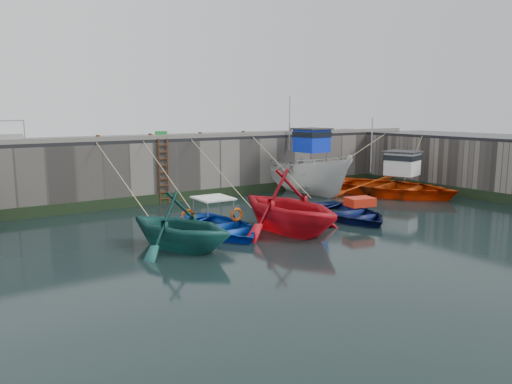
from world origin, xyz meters
TOP-DOWN VIEW (x-y plane):
  - ground at (0.00, 0.00)m, footprint 120.00×120.00m
  - quay_back at (0.00, 12.50)m, footprint 30.00×5.00m
  - quay_right at (14.50, 2.50)m, footprint 5.00×15.00m
  - road_back at (0.00, 12.50)m, footprint 30.00×5.00m
  - road_right at (14.50, 2.50)m, footprint 5.00×15.00m
  - kerb_back at (0.00, 10.15)m, footprint 30.00×0.30m
  - algae_back at (0.00, 9.96)m, footprint 30.00×0.08m
  - algae_right at (11.96, 2.50)m, footprint 0.08×15.00m
  - ladder at (-2.00, 9.91)m, footprint 0.51×0.08m
  - boat_near_white at (-4.80, 2.18)m, footprint 4.96×5.28m
  - boat_near_white_rope at (-4.80, 7.34)m, footprint 0.04×5.92m
  - boat_near_blue at (-2.60, 3.34)m, footprint 3.37×4.67m
  - boat_near_blue_rope at (-2.60, 7.92)m, footprint 0.04×4.90m
  - boat_near_blacktrim at (-0.40, 2.04)m, footprint 4.70×5.34m
  - boat_near_blacktrim_rope at (-0.40, 7.27)m, footprint 0.04×6.05m
  - boat_near_navy at (3.22, 2.50)m, footprint 4.18×5.24m
  - boat_near_navy_rope at (3.22, 7.50)m, footprint 0.04×5.64m
  - boat_far_white at (5.75, 8.65)m, footprint 3.12×7.08m
  - boat_far_orange at (9.26, 5.50)m, footprint 7.10×8.39m
  - fish_crate at (-0.99, 12.49)m, footprint 0.63×0.45m
  - railing at (-8.75, 11.25)m, footprint 1.60×1.05m
  - bollard_a at (-5.00, 10.25)m, footprint 0.18×0.18m
  - bollard_b at (-2.50, 10.25)m, footprint 0.18×0.18m
  - bollard_c at (0.20, 10.25)m, footprint 0.18×0.18m
  - bollard_d at (2.80, 10.25)m, footprint 0.18×0.18m
  - bollard_e at (6.00, 10.25)m, footprint 0.18×0.18m

SIDE VIEW (x-z plane):
  - ground at x=0.00m, z-range 0.00..0.00m
  - boat_near_white at x=-4.80m, z-range -1.11..1.11m
  - boat_near_white_rope at x=-4.80m, z-range -1.55..1.55m
  - boat_near_blue at x=-2.60m, z-range -0.48..0.48m
  - boat_near_blue_rope at x=-2.60m, z-range -1.55..1.55m
  - boat_near_blacktrim at x=-0.40m, z-range -1.33..1.33m
  - boat_near_blacktrim_rope at x=-0.40m, z-range -1.55..1.55m
  - boat_near_navy at x=3.22m, z-range -0.48..0.48m
  - boat_near_navy_rope at x=3.22m, z-range -1.55..1.55m
  - algae_back at x=0.00m, z-range 0.00..0.50m
  - algae_right at x=11.96m, z-range 0.00..0.50m
  - boat_far_orange at x=9.26m, z-range -1.76..2.72m
  - boat_far_white at x=5.75m, z-range -1.71..3.95m
  - quay_back at x=0.00m, z-range 0.00..3.00m
  - quay_right at x=14.50m, z-range 0.00..3.00m
  - ladder at x=-2.00m, z-range -0.01..3.19m
  - road_back at x=0.00m, z-range 3.00..3.16m
  - road_right at x=14.50m, z-range 3.00..3.16m
  - kerb_back at x=0.00m, z-range 3.16..3.36m
  - fish_crate at x=-0.99m, z-range 3.16..3.44m
  - bollard_a at x=-5.00m, z-range 3.16..3.44m
  - bollard_b at x=-2.50m, z-range 3.16..3.44m
  - bollard_c at x=0.20m, z-range 3.16..3.44m
  - bollard_d at x=2.80m, z-range 3.16..3.44m
  - bollard_e at x=6.00m, z-range 3.16..3.44m
  - railing at x=-8.75m, z-range 2.86..3.86m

